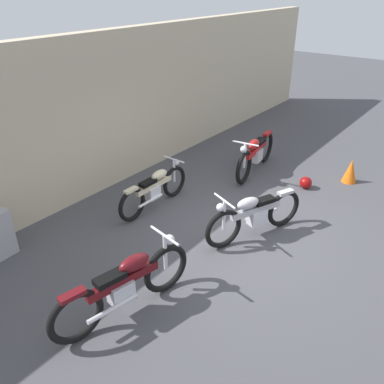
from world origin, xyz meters
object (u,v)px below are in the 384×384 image
(motorcycle_maroon, at_px, (125,285))
(motorcycle_silver, at_px, (254,214))
(motorcycle_cream, at_px, (155,189))
(motorcycle_red, at_px, (255,154))
(helmet, at_px, (306,183))
(traffic_cone, at_px, (351,171))

(motorcycle_maroon, bearing_deg, motorcycle_silver, 1.57)
(motorcycle_cream, bearing_deg, motorcycle_maroon, -145.18)
(motorcycle_maroon, bearing_deg, motorcycle_red, 20.81)
(helmet, distance_m, motorcycle_maroon, 5.08)
(motorcycle_maroon, relative_size, motorcycle_cream, 1.14)
(motorcycle_maroon, xyz_separation_m, motorcycle_silver, (2.71, -0.45, -0.03))
(motorcycle_silver, height_order, motorcycle_cream, motorcycle_silver)
(motorcycle_maroon, distance_m, motorcycle_silver, 2.75)
(helmet, distance_m, traffic_cone, 1.13)
(traffic_cone, bearing_deg, motorcycle_silver, 168.63)
(helmet, height_order, motorcycle_red, motorcycle_red)
(helmet, distance_m, motorcycle_red, 1.37)
(motorcycle_maroon, height_order, motorcycle_silver, motorcycle_maroon)
(motorcycle_red, height_order, motorcycle_silver, motorcycle_red)
(motorcycle_maroon, relative_size, motorcycle_silver, 1.11)
(helmet, height_order, motorcycle_maroon, motorcycle_maroon)
(traffic_cone, relative_size, motorcycle_red, 0.25)
(motorcycle_silver, distance_m, motorcycle_cream, 2.12)
(motorcycle_cream, bearing_deg, motorcycle_silver, -81.53)
(motorcycle_red, xyz_separation_m, motorcycle_cream, (-2.69, 0.76, -0.06))
(motorcycle_silver, bearing_deg, traffic_cone, -169.42)
(traffic_cone, bearing_deg, motorcycle_cream, 142.18)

